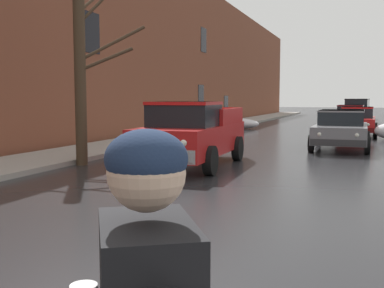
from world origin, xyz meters
name	(u,v)px	position (x,y,z in m)	size (l,w,h in m)	color
left_sidewalk_slab	(166,136)	(-6.03, 18.00, 0.07)	(2.48, 80.00, 0.14)	gray
brick_townhouse_facade	(132,40)	(-7.76, 18.01, 4.62)	(0.63, 80.00, 9.25)	brown
snow_bank_near_corner_left	(236,124)	(-4.55, 25.46, 0.31)	(2.78, 1.06, 0.64)	white
snow_bank_mid_block_left	(163,137)	(-4.35, 13.82, 0.39)	(2.64, 1.48, 0.81)	white
bare_tree_second_along_sidewalk	(82,63)	(-4.55, 8.77, 2.82)	(2.87, 2.25, 5.61)	#423323
pickup_truck_red_approaching_near_lane	(192,134)	(-1.64, 9.54, 0.88)	(2.18, 5.00, 1.76)	red
sedan_grey_parked_kerbside_close	(341,128)	(1.98, 15.53, 0.75)	(2.01, 4.38, 1.42)	slate
sedan_red_parked_kerbside_mid	(357,121)	(2.44, 22.33, 0.75)	(1.93, 4.41, 1.42)	red
sedan_maroon_parked_far_down_block	(350,116)	(1.91, 29.37, 0.75)	(2.07, 4.47, 1.42)	maroon
suv_black_queued_behind_truck	(357,110)	(2.22, 35.60, 0.99)	(2.23, 4.92, 1.82)	black
suv_green_at_far_intersection	(358,108)	(2.19, 42.35, 0.99)	(2.25, 4.54, 1.82)	#1E5633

